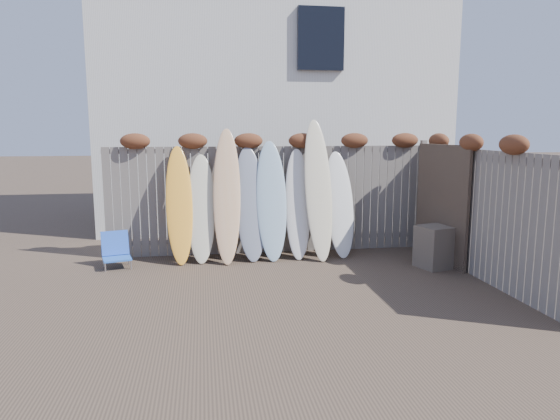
{
  "coord_description": "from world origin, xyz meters",
  "views": [
    {
      "loc": [
        -1.24,
        -6.77,
        2.3
      ],
      "look_at": [
        0.0,
        1.2,
        1.0
      ],
      "focal_mm": 32.0,
      "sensor_mm": 36.0,
      "label": 1
    }
  ],
  "objects": [
    {
      "name": "back_fence",
      "position": [
        0.06,
        2.39,
        1.18
      ],
      "size": [
        6.05,
        0.28,
        2.24
      ],
      "color": "slate",
      "rests_on": "ground"
    },
    {
      "name": "surfboard_7",
      "position": [
        1.23,
        1.99,
        0.96
      ],
      "size": [
        0.55,
        0.7,
        1.91
      ],
      "primitive_type": "ellipsoid",
      "rotation": [
        -0.31,
        0.0,
        0.04
      ],
      "color": "white",
      "rests_on": "ground"
    },
    {
      "name": "right_fence",
      "position": [
        2.99,
        0.25,
        1.14
      ],
      "size": [
        0.28,
        4.4,
        2.24
      ],
      "color": "slate",
      "rests_on": "ground"
    },
    {
      "name": "beach_chair",
      "position": [
        -2.72,
        1.77,
        0.28
      ],
      "size": [
        0.55,
        0.58,
        0.6
      ],
      "color": "blue",
      "rests_on": "ground"
    },
    {
      "name": "ground",
      "position": [
        0.0,
        0.0,
        0.0
      ],
      "size": [
        80.0,
        80.0,
        0.0
      ],
      "primitive_type": "plane",
      "color": "#493A2D"
    },
    {
      "name": "wooden_crate",
      "position": [
        2.63,
        0.92,
        0.35
      ],
      "size": [
        0.73,
        0.66,
        0.71
      ],
      "primitive_type": "cube",
      "rotation": [
        0.0,
        0.0,
        0.29
      ],
      "color": "#473D35",
      "rests_on": "ground"
    },
    {
      "name": "surfboard_5",
      "position": [
        0.45,
        1.99,
        0.98
      ],
      "size": [
        0.53,
        0.74,
        1.96
      ],
      "primitive_type": "ellipsoid",
      "rotation": [
        -0.31,
        0.0,
        -0.1
      ],
      "color": "silver",
      "rests_on": "ground"
    },
    {
      "name": "surfboard_3",
      "position": [
        -0.41,
        1.98,
        1.0
      ],
      "size": [
        0.59,
        0.75,
        2.01
      ],
      "primitive_type": "ellipsoid",
      "rotation": [
        -0.31,
        0.0,
        0.07
      ],
      "color": "slate",
      "rests_on": "ground"
    },
    {
      "name": "lattice_panel",
      "position": [
        2.8,
        1.16,
        1.03
      ],
      "size": [
        0.29,
        1.36,
        2.06
      ],
      "primitive_type": "cube",
      "rotation": [
        0.0,
        0.0,
        0.17
      ],
      "color": "brown",
      "rests_on": "ground"
    },
    {
      "name": "surfboard_4",
      "position": [
        -0.04,
        1.97,
        1.05
      ],
      "size": [
        0.56,
        0.76,
        2.11
      ],
      "primitive_type": "ellipsoid",
      "rotation": [
        -0.31,
        0.0,
        -0.02
      ],
      "color": "#93B3CC",
      "rests_on": "ground"
    },
    {
      "name": "surfboard_6",
      "position": [
        0.8,
        1.9,
        1.25
      ],
      "size": [
        0.5,
        0.88,
        2.49
      ],
      "primitive_type": "ellipsoid",
      "rotation": [
        -0.31,
        0.0,
        0.02
      ],
      "color": "beige",
      "rests_on": "ground"
    },
    {
      "name": "surfboard_0",
      "position": [
        -1.65,
        1.97,
        1.01
      ],
      "size": [
        0.51,
        0.75,
        2.03
      ],
      "primitive_type": "ellipsoid",
      "rotation": [
        -0.31,
        0.0,
        0.07
      ],
      "color": "#FFA72D",
      "rests_on": "ground"
    },
    {
      "name": "surfboard_1",
      "position": [
        -1.28,
        1.98,
        0.94
      ],
      "size": [
        0.53,
        0.69,
        1.88
      ],
      "primitive_type": "ellipsoid",
      "rotation": [
        -0.31,
        0.0,
        -0.05
      ],
      "color": "beige",
      "rests_on": "ground"
    },
    {
      "name": "house",
      "position": [
        0.5,
        6.5,
        3.2
      ],
      "size": [
        8.5,
        5.5,
        6.33
      ],
      "color": "silver",
      "rests_on": "ground"
    },
    {
      "name": "surfboard_2",
      "position": [
        -0.83,
        1.91,
        1.17
      ],
      "size": [
        0.53,
        0.85,
        2.33
      ],
      "primitive_type": "ellipsoid",
      "rotation": [
        -0.31,
        0.0,
        -0.07
      ],
      "color": "#FAA07A",
      "rests_on": "ground"
    }
  ]
}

